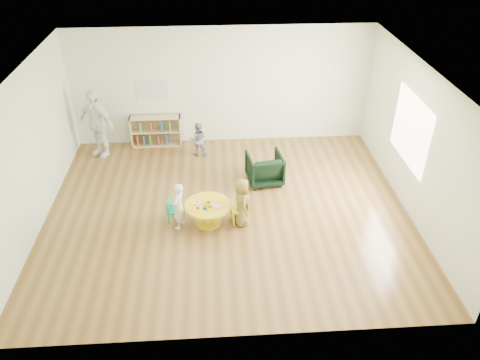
{
  "coord_description": "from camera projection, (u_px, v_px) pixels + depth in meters",
  "views": [
    {
      "loc": [
        -0.24,
        -7.39,
        5.47
      ],
      "look_at": [
        0.22,
        -0.3,
        0.9
      ],
      "focal_mm": 35.0,
      "sensor_mm": 36.0,
      "label": 1
    }
  ],
  "objects": [
    {
      "name": "armchair",
      "position": [
        265.0,
        168.0,
        9.88
      ],
      "size": [
        0.8,
        0.82,
        0.66
      ],
      "primitive_type": "imported",
      "rotation": [
        0.0,
        0.0,
        3.28
      ],
      "color": "black",
      "rests_on": "ground"
    },
    {
      "name": "room",
      "position": [
        227.0,
        123.0,
        8.15
      ],
      "size": [
        7.1,
        7.0,
        2.8
      ],
      "color": "brown",
      "rests_on": "ground"
    },
    {
      "name": "bookshelf",
      "position": [
        156.0,
        131.0,
        11.28
      ],
      "size": [
        1.2,
        0.3,
        0.75
      ],
      "color": "tan",
      "rests_on": "ground"
    },
    {
      "name": "kid_chair_left",
      "position": [
        173.0,
        210.0,
        8.76
      ],
      "size": [
        0.33,
        0.33,
        0.5
      ],
      "rotation": [
        0.0,
        0.0,
        -1.85
      ],
      "color": "#198B63",
      "rests_on": "ground"
    },
    {
      "name": "kid_chair_right",
      "position": [
        242.0,
        207.0,
        8.73
      ],
      "size": [
        0.37,
        0.37,
        0.61
      ],
      "rotation": [
        0.0,
        0.0,
        1.72
      ],
      "color": "yellow",
      "rests_on": "ground"
    },
    {
      "name": "child_left",
      "position": [
        179.0,
        206.0,
        8.5
      ],
      "size": [
        0.33,
        0.4,
        0.93
      ],
      "primitive_type": "imported",
      "rotation": [
        0.0,
        0.0,
        -1.95
      ],
      "color": "white",
      "rests_on": "ground"
    },
    {
      "name": "alphabet_poster",
      "position": [
        153.0,
        90.0,
        10.86
      ],
      "size": [
        0.74,
        0.01,
        0.54
      ],
      "color": "white",
      "rests_on": "ground"
    },
    {
      "name": "child_right",
      "position": [
        242.0,
        202.0,
        8.58
      ],
      "size": [
        0.37,
        0.51,
        0.97
      ],
      "primitive_type": "imported",
      "rotation": [
        0.0,
        0.0,
        1.71
      ],
      "color": "gold",
      "rests_on": "ground"
    },
    {
      "name": "activity_table",
      "position": [
        208.0,
        210.0,
        8.68
      ],
      "size": [
        0.86,
        0.86,
        0.47
      ],
      "rotation": [
        0.0,
        0.0,
        -0.25
      ],
      "color": "yellow",
      "rests_on": "ground"
    },
    {
      "name": "adult_caretaker",
      "position": [
        97.0,
        123.0,
        10.62
      ],
      "size": [
        1.01,
        0.83,
        1.61
      ],
      "primitive_type": "imported",
      "rotation": [
        0.0,
        0.0,
        -0.56
      ],
      "color": "white",
      "rests_on": "ground"
    },
    {
      "name": "toddler",
      "position": [
        198.0,
        139.0,
        10.82
      ],
      "size": [
        0.4,
        0.31,
        0.82
      ],
      "primitive_type": "imported",
      "rotation": [
        0.0,
        0.0,
        3.13
      ],
      "color": "#191D40",
      "rests_on": "ground"
    }
  ]
}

